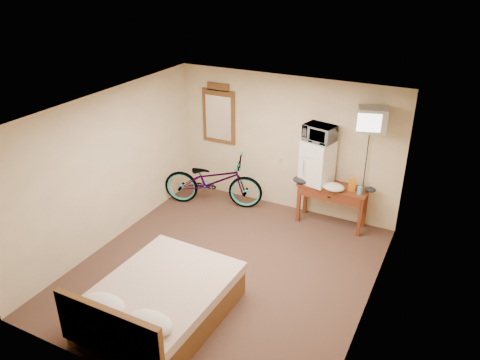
# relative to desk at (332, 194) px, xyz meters

# --- Properties ---
(room) EXTENTS (4.60, 4.64, 2.50)m
(room) POSITION_rel_desk_xyz_m (-1.02, -2.00, 0.64)
(room) COLOR #402920
(room) RESTS_ON ground
(desk) EXTENTS (1.19, 0.47, 0.75)m
(desk) POSITION_rel_desk_xyz_m (0.00, 0.00, 0.00)
(desk) COLOR brown
(desk) RESTS_ON floor
(mini_fridge) EXTENTS (0.56, 0.55, 0.77)m
(mini_fridge) POSITION_rel_desk_xyz_m (-0.32, 0.03, 0.52)
(mini_fridge) COLOR white
(mini_fridge) RESTS_ON desk
(microwave) EXTENTS (0.57, 0.45, 0.28)m
(microwave) POSITION_rel_desk_xyz_m (-0.32, 0.03, 1.05)
(microwave) COLOR white
(microwave) RESTS_ON mini_fridge
(snack_bag) EXTENTS (0.13, 0.10, 0.23)m
(snack_bag) POSITION_rel_desk_xyz_m (0.32, 0.00, 0.25)
(snack_bag) COLOR #CD6C12
(snack_bag) RESTS_ON desk
(blue_cup) EXTENTS (0.08, 0.08, 0.14)m
(blue_cup) POSITION_rel_desk_xyz_m (0.48, -0.07, 0.20)
(blue_cup) COLOR #3FA7D8
(blue_cup) RESTS_ON desk
(cloth_cream) EXTENTS (0.38, 0.29, 0.12)m
(cloth_cream) POSITION_rel_desk_xyz_m (0.04, -0.13, 0.19)
(cloth_cream) COLOR beige
(cloth_cream) RESTS_ON desk
(cloth_dark_a) EXTENTS (0.29, 0.22, 0.11)m
(cloth_dark_a) POSITION_rel_desk_xyz_m (-0.54, -0.11, 0.19)
(cloth_dark_a) COLOR black
(cloth_dark_a) RESTS_ON desk
(cloth_dark_b) EXTENTS (0.19, 0.15, 0.09)m
(cloth_dark_b) POSITION_rel_desk_xyz_m (0.62, 0.09, 0.18)
(cloth_dark_b) COLOR black
(cloth_dark_b) RESTS_ON desk
(crt_television) EXTENTS (0.52, 0.61, 0.38)m
(crt_television) POSITION_rel_desk_xyz_m (0.51, 0.02, 1.41)
(crt_television) COLOR black
(crt_television) RESTS_ON room
(wall_mirror) EXTENTS (0.68, 0.04, 1.15)m
(wall_mirror) POSITION_rel_desk_xyz_m (-2.37, 0.27, 1.00)
(wall_mirror) COLOR brown
(wall_mirror) RESTS_ON room
(bicycle) EXTENTS (2.00, 1.17, 0.99)m
(bicycle) POSITION_rel_desk_xyz_m (-2.22, -0.27, -0.12)
(bicycle) COLOR black
(bicycle) RESTS_ON floor
(bed) EXTENTS (1.54, 2.01, 0.90)m
(bed) POSITION_rel_desk_xyz_m (-1.25, -3.38, -0.32)
(bed) COLOR brown
(bed) RESTS_ON floor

